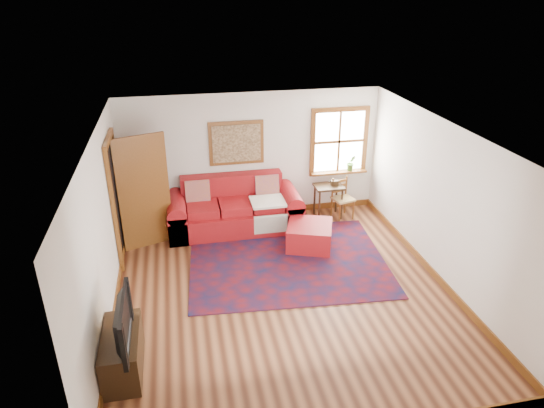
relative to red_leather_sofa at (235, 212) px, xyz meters
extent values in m
plane|color=#462213|center=(0.43, -2.27, -0.33)|extent=(5.50, 5.50, 0.00)
cube|color=silver|center=(0.43, 0.48, 0.92)|extent=(5.00, 0.04, 2.50)
cube|color=silver|center=(0.43, -5.02, 0.92)|extent=(5.00, 0.04, 2.50)
cube|color=silver|center=(-2.07, -2.27, 0.92)|extent=(0.04, 5.50, 2.50)
cube|color=silver|center=(2.93, -2.27, 0.92)|extent=(0.04, 5.50, 2.50)
cube|color=white|center=(0.43, -2.27, 2.17)|extent=(5.00, 5.50, 0.04)
cube|color=brown|center=(0.43, 0.47, -0.27)|extent=(5.00, 0.03, 0.12)
cube|color=brown|center=(-2.05, -2.27, -0.27)|extent=(0.03, 5.50, 0.12)
cube|color=brown|center=(2.92, -2.27, -0.27)|extent=(0.03, 5.50, 0.12)
cube|color=white|center=(2.18, 0.47, 1.12)|extent=(1.00, 0.02, 1.20)
cube|color=brown|center=(2.18, 0.45, 1.77)|extent=(1.18, 0.06, 0.09)
cube|color=brown|center=(2.18, 0.45, 0.48)|extent=(1.18, 0.06, 0.09)
cube|color=brown|center=(1.64, 0.45, 1.12)|extent=(0.09, 0.06, 1.20)
cube|color=brown|center=(2.73, 0.45, 1.12)|extent=(0.09, 0.06, 1.20)
cube|color=brown|center=(2.18, 0.45, 1.12)|extent=(1.00, 0.04, 0.05)
cube|color=brown|center=(2.18, 0.38, 0.50)|extent=(1.15, 0.20, 0.04)
imported|color=#417127|center=(2.43, 0.36, 0.69)|extent=(0.18, 0.15, 0.33)
cube|color=black|center=(-2.06, -0.67, 0.70)|extent=(0.02, 0.90, 2.05)
cube|color=brown|center=(-2.03, -1.16, 0.70)|extent=(0.06, 0.09, 2.05)
cube|color=brown|center=(-2.03, -0.17, 0.70)|extent=(0.06, 0.09, 2.05)
cube|color=brown|center=(-2.03, -0.67, 1.77)|extent=(0.06, 1.08, 0.09)
cube|color=brown|center=(-1.60, -0.37, 0.70)|extent=(0.86, 0.35, 2.05)
cube|color=silver|center=(-1.60, -0.37, 0.80)|extent=(0.56, 0.22, 1.33)
cube|color=brown|center=(0.13, 0.46, 1.22)|extent=(1.05, 0.04, 0.85)
cube|color=tan|center=(0.13, 0.43, 1.22)|extent=(0.92, 0.03, 0.72)
cube|color=#550C12|center=(0.71, -1.43, -0.32)|extent=(3.47, 2.86, 0.02)
cube|color=maroon|center=(0.00, -0.06, -0.11)|extent=(2.51, 1.04, 0.44)
cube|color=maroon|center=(0.00, 0.31, 0.38)|extent=(1.95, 0.28, 0.54)
cube|color=maroon|center=(-1.08, -0.06, -0.05)|extent=(0.35, 1.04, 0.54)
cube|color=maroon|center=(1.07, -0.06, -0.05)|extent=(0.35, 1.04, 0.54)
cube|color=orange|center=(-0.67, 0.13, 0.42)|extent=(0.46, 0.22, 0.47)
cube|color=orange|center=(0.66, 0.13, 0.42)|extent=(0.46, 0.22, 0.47)
cube|color=silver|center=(0.60, -0.26, 0.28)|extent=(0.63, 0.57, 0.04)
cube|color=maroon|center=(1.21, -1.02, -0.11)|extent=(0.98, 0.98, 0.44)
cube|color=#301E10|center=(1.90, 0.09, 0.33)|extent=(0.56, 0.42, 0.04)
cylinder|color=#301E10|center=(1.67, -0.08, -0.01)|extent=(0.04, 0.04, 0.63)
cylinder|color=#301E10|center=(2.13, -0.08, -0.01)|extent=(0.04, 0.04, 0.63)
cylinder|color=#301E10|center=(1.67, 0.26, -0.01)|extent=(0.04, 0.04, 0.63)
cylinder|color=#301E10|center=(2.13, 0.26, -0.01)|extent=(0.04, 0.04, 0.63)
cube|color=tan|center=(2.17, -0.02, 0.08)|extent=(0.46, 0.44, 0.04)
cylinder|color=brown|center=(2.05, -0.20, -0.13)|extent=(0.04, 0.04, 0.39)
cylinder|color=brown|center=(2.36, -0.13, -0.13)|extent=(0.04, 0.04, 0.39)
cylinder|color=brown|center=(1.98, 0.09, 0.08)|extent=(0.04, 0.04, 0.82)
cylinder|color=brown|center=(2.29, 0.17, 0.08)|extent=(0.04, 0.04, 0.82)
cube|color=brown|center=(2.13, 0.13, 0.31)|extent=(0.32, 0.10, 0.25)
cube|color=#301E10|center=(-1.83, -3.50, -0.06)|extent=(0.44, 0.98, 0.54)
imported|color=black|center=(-1.81, -3.65, 0.50)|extent=(0.13, 1.00, 0.57)
cylinder|color=silver|center=(-1.78, -3.14, 0.30)|extent=(0.12, 0.12, 0.18)
cylinder|color=#FFA53F|center=(-1.78, -3.14, 0.27)|extent=(0.07, 0.07, 0.12)
camera|label=1|loc=(-0.96, -8.33, 4.04)|focal=32.00mm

